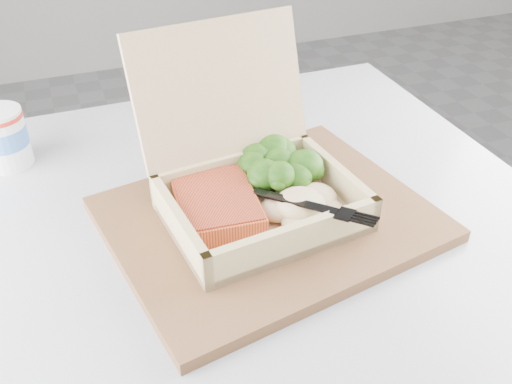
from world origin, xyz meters
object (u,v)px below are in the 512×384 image
object	(u,v)px
paper_cup	(3,136)
serving_tray	(269,219)
takeout_container	(248,168)
cafe_table	(251,330)

from	to	relation	value
paper_cup	serving_tray	bearing A→B (deg)	-41.13
takeout_container	paper_cup	distance (m)	0.34
serving_tray	paper_cup	size ratio (longest dim) A/B	4.43
cafe_table	serving_tray	bearing A→B (deg)	-14.34
serving_tray	takeout_container	distance (m)	0.07
paper_cup	cafe_table	bearing A→B (deg)	-42.72
cafe_table	serving_tray	xyz separation A→B (m)	(0.02, -0.01, 0.19)
cafe_table	takeout_container	world-z (taller)	takeout_container
takeout_container	paper_cup	bearing A→B (deg)	134.46
serving_tray	takeout_container	xyz separation A→B (m)	(-0.01, 0.03, 0.06)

